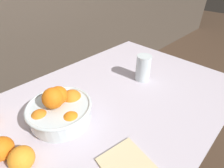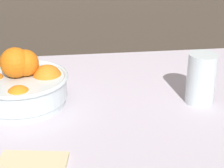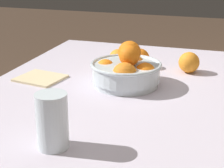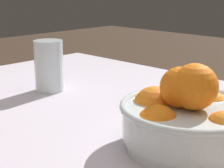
{
  "view_description": "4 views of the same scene",
  "coord_description": "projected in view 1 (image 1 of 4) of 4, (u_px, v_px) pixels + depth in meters",
  "views": [
    {
      "loc": [
        -0.35,
        -0.44,
        1.26
      ],
      "look_at": [
        0.13,
        0.03,
        0.79
      ],
      "focal_mm": 28.0,
      "sensor_mm": 36.0,
      "label": 1
    },
    {
      "loc": [
        -0.01,
        -0.87,
        1.21
      ],
      "look_at": [
        0.1,
        0.05,
        0.78
      ],
      "focal_mm": 60.0,
      "sensor_mm": 36.0,
      "label": 2
    },
    {
      "loc": [
        1.06,
        0.39,
        1.19
      ],
      "look_at": [
        0.06,
        0.07,
        0.81
      ],
      "focal_mm": 60.0,
      "sensor_mm": 36.0,
      "label": 3
    },
    {
      "loc": [
        -0.47,
        0.59,
        1.02
      ],
      "look_at": [
        0.09,
        0.02,
        0.8
      ],
      "focal_mm": 60.0,
      "sensor_mm": 36.0,
      "label": 4
    }
  ],
  "objects": [
    {
      "name": "dining_table",
      "position": [
        98.0,
        122.0,
        0.8
      ],
      "size": [
        1.44,
        0.84,
        0.74
      ],
      "color": "silver",
      "rests_on": "ground_plane"
    },
    {
      "name": "juice_glass",
      "position": [
        143.0,
        69.0,
        0.92
      ],
      "size": [
        0.08,
        0.08,
        0.14
      ],
      "color": "#F4A314",
      "rests_on": "dining_table"
    },
    {
      "name": "napkin",
      "position": [
        128.0,
        166.0,
        0.54
      ],
      "size": [
        0.17,
        0.18,
        0.01
      ],
      "primitive_type": "cube",
      "rotation": [
        0.0,
        0.0,
        -0.17
      ],
      "color": "beige",
      "rests_on": "dining_table"
    },
    {
      "name": "fruit_bowl",
      "position": [
        60.0,
        109.0,
        0.68
      ],
      "size": [
        0.25,
        0.25,
        0.16
      ],
      "color": "silver",
      "rests_on": "dining_table"
    },
    {
      "name": "orange_loose_front",
      "position": [
        22.0,
        158.0,
        0.53
      ],
      "size": [
        0.08,
        0.08,
        0.08
      ],
      "primitive_type": "sphere",
      "color": "orange",
      "rests_on": "dining_table"
    },
    {
      "name": "orange_loose_near_bowl",
      "position": [
        1.0,
        149.0,
        0.55
      ],
      "size": [
        0.08,
        0.08,
        0.08
      ],
      "primitive_type": "sphere",
      "color": "orange",
      "rests_on": "dining_table"
    }
  ]
}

